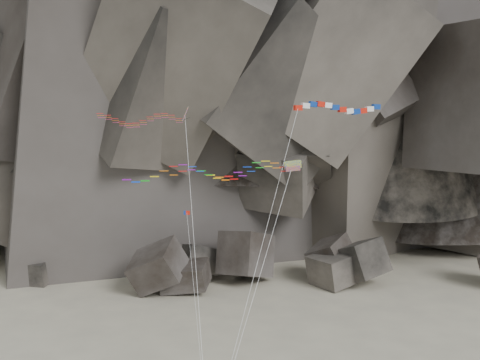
{
  "coord_description": "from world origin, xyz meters",
  "views": [
    {
      "loc": [
        0.46,
        -53.17,
        25.71
      ],
      "look_at": [
        0.57,
        6.0,
        18.76
      ],
      "focal_mm": 45.0,
      "sensor_mm": 36.0,
      "label": 1
    }
  ],
  "objects_px": {
    "banner_kite": "(337,109)",
    "pennant_kite": "(190,250)",
    "parafoil_kite": "(203,171)",
    "delta_kite": "(137,119)"
  },
  "relations": [
    {
      "from": "banner_kite",
      "to": "pennant_kite",
      "type": "bearing_deg",
      "value": -175.26
    },
    {
      "from": "delta_kite",
      "to": "pennant_kite",
      "type": "relative_size",
      "value": 1.66
    },
    {
      "from": "delta_kite",
      "to": "parafoil_kite",
      "type": "distance_m",
      "value": 8.71
    },
    {
      "from": "parafoil_kite",
      "to": "pennant_kite",
      "type": "bearing_deg",
      "value": 141.65
    },
    {
      "from": "pennant_kite",
      "to": "banner_kite",
      "type": "bearing_deg",
      "value": 27.04
    },
    {
      "from": "banner_kite",
      "to": "parafoil_kite",
      "type": "relative_size",
      "value": 1.26
    },
    {
      "from": "parafoil_kite",
      "to": "delta_kite",
      "type": "bearing_deg",
      "value": 144.64
    },
    {
      "from": "parafoil_kite",
      "to": "pennant_kite",
      "type": "relative_size",
      "value": 1.34
    },
    {
      "from": "banner_kite",
      "to": "parafoil_kite",
      "type": "xyz_separation_m",
      "value": [
        -12.51,
        -7.24,
        -5.25
      ]
    },
    {
      "from": "banner_kite",
      "to": "parafoil_kite",
      "type": "bearing_deg",
      "value": -169.61
    }
  ]
}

